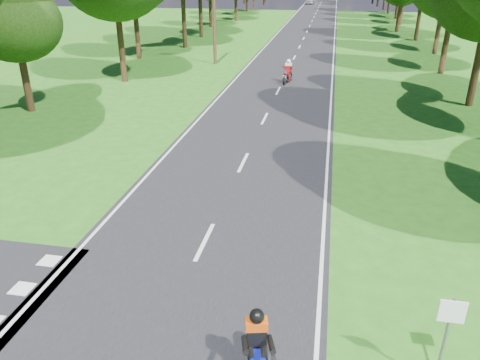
# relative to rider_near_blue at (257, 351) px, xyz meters

# --- Properties ---
(ground) EXTENTS (160.00, 160.00, 0.00)m
(ground) POSITION_rel_rider_near_blue_xyz_m (-2.22, 2.58, -0.79)
(ground) COLOR #255E15
(ground) RESTS_ON ground
(main_road) EXTENTS (7.00, 140.00, 0.02)m
(main_road) POSITION_rel_rider_near_blue_xyz_m (-2.22, 52.58, -0.78)
(main_road) COLOR black
(main_road) RESTS_ON ground
(road_markings) EXTENTS (7.40, 140.00, 0.01)m
(road_markings) POSITION_rel_rider_near_blue_xyz_m (-2.36, 50.71, -0.76)
(road_markings) COLOR silver
(road_markings) RESTS_ON main_road
(telegraph_pole) EXTENTS (1.20, 0.26, 8.00)m
(telegraph_pole) POSITION_rel_rider_near_blue_xyz_m (-8.22, 30.58, 3.29)
(telegraph_pole) COLOR #382616
(telegraph_pole) RESTS_ON ground
(road_sign) EXTENTS (0.45, 0.07, 2.00)m
(road_sign) POSITION_rel_rider_near_blue_xyz_m (3.28, 0.57, 0.56)
(road_sign) COLOR slate
(road_sign) RESTS_ON ground
(rider_near_blue) EXTENTS (1.02, 1.93, 1.53)m
(rider_near_blue) POSITION_rel_rider_near_blue_xyz_m (0.00, 0.00, 0.00)
(rider_near_blue) COLOR #0D1A98
(rider_near_blue) RESTS_ON main_road
(rider_far_red) EXTENTS (0.89, 1.91, 1.53)m
(rider_far_red) POSITION_rel_rider_near_blue_xyz_m (-1.89, 24.96, 0.00)
(rider_far_red) COLOR #AE0D29
(rider_far_red) RESTS_ON main_road
(distant_car) EXTENTS (1.88, 4.33, 1.45)m
(distant_car) POSITION_rel_rider_near_blue_xyz_m (-4.34, 97.76, -0.04)
(distant_car) COLOR silver
(distant_car) RESTS_ON main_road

